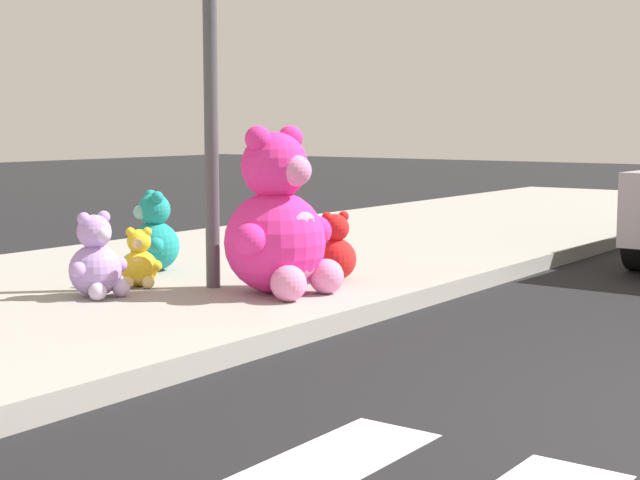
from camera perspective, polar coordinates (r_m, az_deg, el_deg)
name	(u,v)px	position (r m, az deg, el deg)	size (l,w,h in m)	color
sidewalk	(46,305)	(7.63, -15.85, -3.68)	(28.00, 4.40, 0.15)	#9E9B93
sign_pole	(211,70)	(7.61, -6.46, 9.93)	(0.56, 0.11, 3.20)	#4C4C51
plush_pink_large	(279,227)	(7.33, -2.45, 0.78)	(0.98, 0.87, 1.27)	#F22D93
plush_red	(334,253)	(7.99, 0.84, -0.74)	(0.42, 0.41, 0.57)	red
plush_teal	(152,239)	(8.62, -9.84, 0.08)	(0.51, 0.50, 0.71)	teal
plush_lavender	(97,263)	(7.40, -13.01, -1.32)	(0.49, 0.44, 0.64)	#B28CD8
plush_yellow	(139,263)	(7.80, -10.60, -1.33)	(0.34, 0.33, 0.47)	yellow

